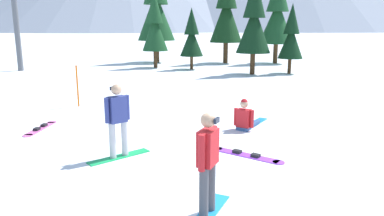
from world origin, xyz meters
TOP-DOWN VIEW (x-y plane):
  - ground_plane at (0.00, 0.00)m, footprint 800.00×800.00m
  - snowboarder_foreground at (-0.37, -1.00)m, footprint 0.89×1.50m
  - snowboarder_midground at (-2.28, 1.76)m, footprint 1.38×1.19m
  - snowboarder_background at (1.10, 4.16)m, footprint 1.28×1.66m
  - loose_snowboard_near_right at (0.73, 1.81)m, footprint 1.70×1.36m
  - loose_snowboard_far_spare at (-5.07, 4.26)m, footprint 0.48×1.76m
  - trail_marker_pole at (-4.80, 7.41)m, footprint 0.06×0.06m
  - pine_tree_slender at (-3.03, 24.45)m, footprint 3.05×3.05m
  - pine_tree_broad at (-0.24, 19.47)m, footprint 1.61×1.61m
  - pine_tree_young at (2.61, 23.76)m, footprint 2.61×2.61m
  - pine_tree_twin at (-2.85, 20.58)m, footprint 1.84×1.84m
  - pine_tree_short at (3.54, 16.70)m, footprint 2.13×2.13m
  - pine_tree_tall at (5.99, 17.04)m, footprint 1.56×1.56m
  - pine_tree_leaning at (6.62, 23.50)m, footprint 2.73×2.73m

SIDE VIEW (x-z plane):
  - ground_plane at x=0.00m, z-range 0.00..0.00m
  - loose_snowboard_near_right at x=0.73m, z-range -0.02..0.07m
  - loose_snowboard_far_spare at x=-5.07m, z-range -0.02..0.07m
  - snowboarder_background at x=1.10m, z-range -0.15..0.80m
  - trail_marker_pole at x=-4.80m, z-range 0.00..1.57m
  - snowboarder_foreground at x=-0.37m, z-range 0.05..1.79m
  - snowboarder_midground at x=-2.28m, z-range 0.05..1.79m
  - pine_tree_broad at x=-0.24m, z-range 0.19..4.40m
  - pine_tree_tall at x=5.99m, z-range 0.20..4.58m
  - pine_tree_twin at x=-2.85m, z-range 0.25..5.78m
  - pine_tree_short at x=3.54m, z-range 0.27..6.38m
  - pine_tree_leaning at x=6.62m, z-range 0.32..7.49m
  - pine_tree_young at x=2.61m, z-range 0.34..7.93m
  - pine_tree_slender at x=-3.03m, z-range 0.37..8.56m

